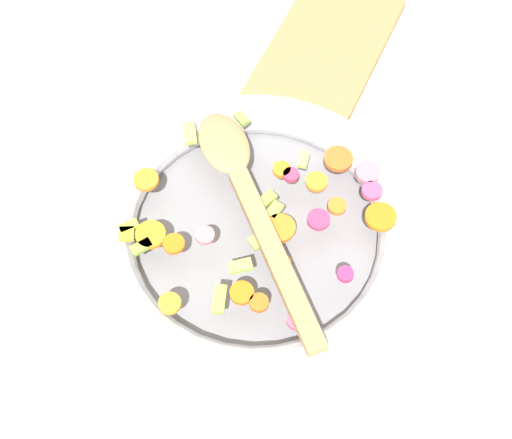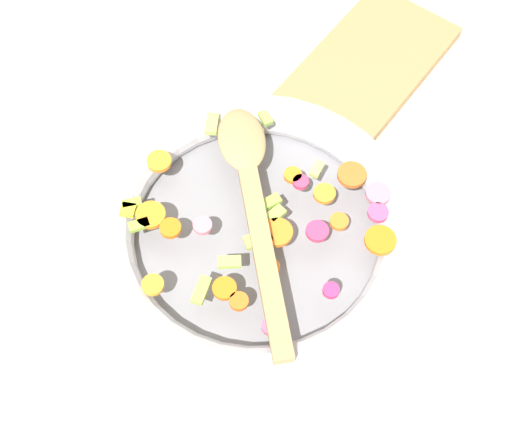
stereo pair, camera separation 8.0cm
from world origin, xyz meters
name	(u,v)px [view 1 (the left image)]	position (x,y,z in m)	size (l,w,h in m)	color
ground_plane	(256,239)	(0.00, 0.00, 0.00)	(4.00, 4.00, 0.00)	silver
skillet	(256,231)	(0.00, 0.00, 0.02)	(0.38, 0.38, 0.05)	slate
chopped_vegetables	(263,213)	(0.01, 0.00, 0.05)	(0.28, 0.30, 0.01)	orange
wooden_spoon	(249,198)	(0.02, 0.02, 0.06)	(0.25, 0.26, 0.01)	#A87F51
cutting_board	(326,50)	(0.30, 0.03, 0.01)	(0.25, 0.14, 0.02)	#9E7547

